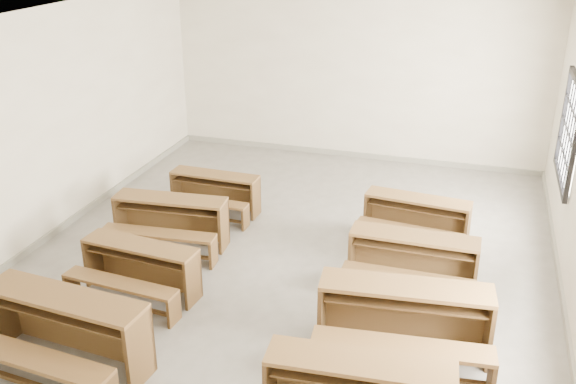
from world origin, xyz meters
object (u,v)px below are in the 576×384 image
(desk_set_2, at_px, (170,218))
(desk_set_6, at_px, (412,258))
(desk_set_0, at_px, (63,327))
(desk_set_5, at_px, (404,316))
(desk_set_3, at_px, (214,190))
(desk_set_7, at_px, (416,217))
(desk_set_1, at_px, (139,266))

(desk_set_2, xyz_separation_m, desk_set_6, (3.39, -0.14, -0.00))
(desk_set_0, distance_m, desk_set_6, 4.11)
(desk_set_5, distance_m, desk_set_6, 1.37)
(desk_set_3, distance_m, desk_set_7, 3.13)
(desk_set_1, xyz_separation_m, desk_set_7, (3.05, 2.40, -0.00))
(desk_set_2, height_order, desk_set_6, desk_set_2)
(desk_set_0, bearing_deg, desk_set_6, 43.72)
(desk_set_1, relative_size, desk_set_5, 0.82)
(desk_set_6, bearing_deg, desk_set_7, 95.09)
(desk_set_3, bearing_deg, desk_set_5, -37.60)
(desk_set_7, bearing_deg, desk_set_2, -154.86)
(desk_set_2, distance_m, desk_set_5, 3.77)
(desk_set_5, bearing_deg, desk_set_0, -165.56)
(desk_set_2, relative_size, desk_set_7, 1.07)
(desk_set_1, xyz_separation_m, desk_set_2, (-0.22, 1.26, 0.03))
(desk_set_3, bearing_deg, desk_set_2, -95.52)
(desk_set_1, bearing_deg, desk_set_7, 42.97)
(desk_set_1, height_order, desk_set_3, desk_set_1)
(desk_set_2, bearing_deg, desk_set_7, 14.10)
(desk_set_1, distance_m, desk_set_6, 3.36)
(desk_set_2, height_order, desk_set_7, desk_set_2)
(desk_set_2, height_order, desk_set_3, desk_set_2)
(desk_set_5, bearing_deg, desk_set_3, 134.85)
(desk_set_5, relative_size, desk_set_6, 1.19)
(desk_set_2, bearing_deg, desk_set_0, -91.14)
(desk_set_2, bearing_deg, desk_set_5, -28.44)
(desk_set_3, bearing_deg, desk_set_6, -20.87)
(desk_set_1, height_order, desk_set_2, desk_set_2)
(desk_set_1, height_order, desk_set_6, desk_set_6)
(desk_set_0, relative_size, desk_set_2, 1.13)
(desk_set_0, bearing_deg, desk_set_5, 25.20)
(desk_set_6, distance_m, desk_set_7, 1.28)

